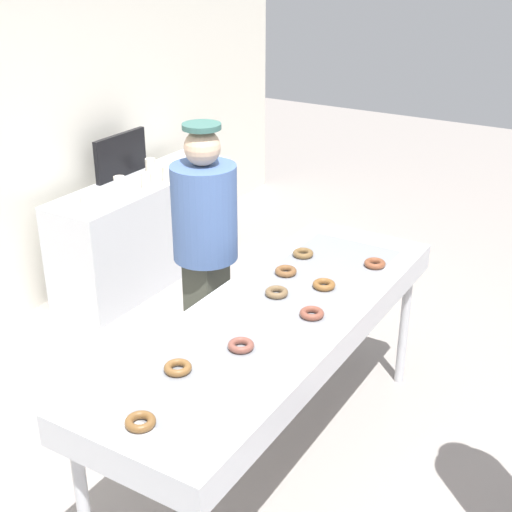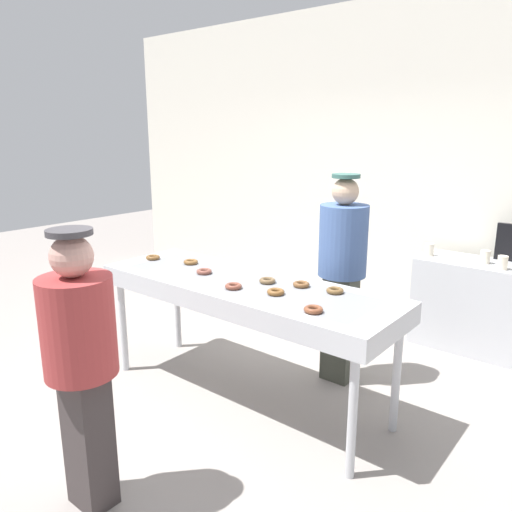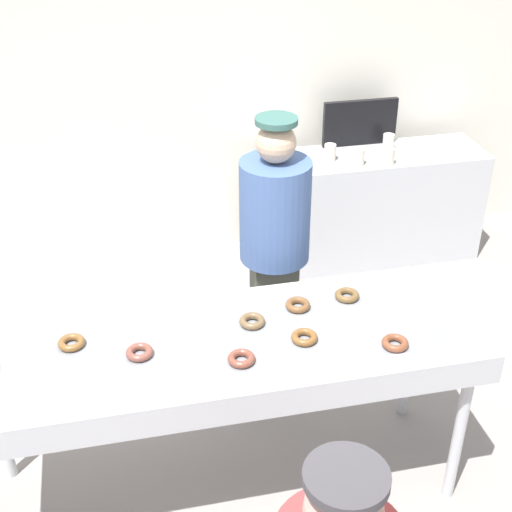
{
  "view_description": "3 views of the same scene",
  "coord_description": "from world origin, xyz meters",
  "px_view_note": "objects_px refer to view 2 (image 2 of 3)",
  "views": [
    {
      "loc": [
        -2.63,
        -1.49,
        2.62
      ],
      "look_at": [
        0.11,
        0.18,
        1.15
      ],
      "focal_mm": 49.45,
      "sensor_mm": 36.0,
      "label": 1
    },
    {
      "loc": [
        2.24,
        -2.62,
        2.0
      ],
      "look_at": [
        -0.02,
        0.16,
        1.09
      ],
      "focal_mm": 34.63,
      "sensor_mm": 36.0,
      "label": 2
    },
    {
      "loc": [
        -0.41,
        -2.55,
        2.92
      ],
      "look_at": [
        0.23,
        0.35,
        1.13
      ],
      "focal_mm": 50.68,
      "sensor_mm": 36.0,
      "label": 3
    }
  ],
  "objects_px": {
    "chocolate_donut_0": "(276,292)",
    "chocolate_donut_5": "(335,290)",
    "customer_waiting": "(81,354)",
    "chocolate_donut_4": "(153,257)",
    "fryer_conveyor": "(244,292)",
    "chocolate_donut_7": "(191,262)",
    "worker_baker": "(342,264)",
    "chocolate_donut_1": "(204,271)",
    "chocolate_donut_8": "(233,286)",
    "chocolate_donut_6": "(267,281)",
    "paper_cup_4": "(429,250)",
    "chocolate_donut_3": "(313,310)",
    "paper_cup_0": "(485,257)",
    "paper_cup_3": "(503,263)",
    "chocolate_donut_2": "(301,284)"
  },
  "relations": [
    {
      "from": "chocolate_donut_0",
      "to": "chocolate_donut_5",
      "type": "bearing_deg",
      "value": 43.48
    },
    {
      "from": "customer_waiting",
      "to": "chocolate_donut_4",
      "type": "bearing_deg",
      "value": 115.35
    },
    {
      "from": "fryer_conveyor",
      "to": "chocolate_donut_7",
      "type": "height_order",
      "value": "chocolate_donut_7"
    },
    {
      "from": "worker_baker",
      "to": "chocolate_donut_1",
      "type": "bearing_deg",
      "value": 43.04
    },
    {
      "from": "chocolate_donut_8",
      "to": "customer_waiting",
      "type": "xyz_separation_m",
      "value": [
        0.03,
        -1.21,
        -0.06
      ]
    },
    {
      "from": "chocolate_donut_6",
      "to": "worker_baker",
      "type": "distance_m",
      "value": 0.68
    },
    {
      "from": "chocolate_donut_0",
      "to": "paper_cup_4",
      "type": "bearing_deg",
      "value": 82.04
    },
    {
      "from": "fryer_conveyor",
      "to": "chocolate_donut_7",
      "type": "bearing_deg",
      "value": 171.48
    },
    {
      "from": "customer_waiting",
      "to": "chocolate_donut_0",
      "type": "bearing_deg",
      "value": 64.66
    },
    {
      "from": "chocolate_donut_4",
      "to": "chocolate_donut_3",
      "type": "bearing_deg",
      "value": -6.95
    },
    {
      "from": "customer_waiting",
      "to": "paper_cup_4",
      "type": "xyz_separation_m",
      "value": [
        0.56,
        3.35,
        0.02
      ]
    },
    {
      "from": "chocolate_donut_3",
      "to": "chocolate_donut_5",
      "type": "bearing_deg",
      "value": 102.06
    },
    {
      "from": "chocolate_donut_3",
      "to": "chocolate_donut_4",
      "type": "distance_m",
      "value": 1.77
    },
    {
      "from": "paper_cup_0",
      "to": "paper_cup_3",
      "type": "distance_m",
      "value": 0.21
    },
    {
      "from": "fryer_conveyor",
      "to": "chocolate_donut_6",
      "type": "distance_m",
      "value": 0.2
    },
    {
      "from": "chocolate_donut_2",
      "to": "paper_cup_3",
      "type": "height_order",
      "value": "chocolate_donut_2"
    },
    {
      "from": "customer_waiting",
      "to": "fryer_conveyor",
      "type": "bearing_deg",
      "value": 80.13
    },
    {
      "from": "fryer_conveyor",
      "to": "customer_waiting",
      "type": "bearing_deg",
      "value": -86.63
    },
    {
      "from": "customer_waiting",
      "to": "paper_cup_3",
      "type": "distance_m",
      "value": 3.49
    },
    {
      "from": "worker_baker",
      "to": "fryer_conveyor",
      "type": "bearing_deg",
      "value": 59.26
    },
    {
      "from": "chocolate_donut_1",
      "to": "paper_cup_3",
      "type": "distance_m",
      "value": 2.55
    },
    {
      "from": "chocolate_donut_1",
      "to": "customer_waiting",
      "type": "xyz_separation_m",
      "value": [
        0.45,
        -1.35,
        -0.06
      ]
    },
    {
      "from": "chocolate_donut_0",
      "to": "paper_cup_3",
      "type": "relative_size",
      "value": 0.99
    },
    {
      "from": "chocolate_donut_3",
      "to": "customer_waiting",
      "type": "relative_size",
      "value": 0.08
    },
    {
      "from": "chocolate_donut_3",
      "to": "paper_cup_4",
      "type": "distance_m",
      "value": 2.19
    },
    {
      "from": "chocolate_donut_3",
      "to": "chocolate_donut_5",
      "type": "relative_size",
      "value": 1.0
    },
    {
      "from": "chocolate_donut_3",
      "to": "chocolate_donut_7",
      "type": "distance_m",
      "value": 1.43
    },
    {
      "from": "chocolate_donut_3",
      "to": "customer_waiting",
      "type": "distance_m",
      "value": 1.34
    },
    {
      "from": "paper_cup_3",
      "to": "paper_cup_4",
      "type": "height_order",
      "value": "same"
    },
    {
      "from": "worker_baker",
      "to": "chocolate_donut_3",
      "type": "bearing_deg",
      "value": 109.03
    },
    {
      "from": "chocolate_donut_6",
      "to": "chocolate_donut_8",
      "type": "distance_m",
      "value": 0.27
    },
    {
      "from": "fryer_conveyor",
      "to": "chocolate_donut_4",
      "type": "distance_m",
      "value": 1.03
    },
    {
      "from": "worker_baker",
      "to": "customer_waiting",
      "type": "distance_m",
      "value": 2.12
    },
    {
      "from": "chocolate_donut_2",
      "to": "chocolate_donut_8",
      "type": "bearing_deg",
      "value": -135.66
    },
    {
      "from": "fryer_conveyor",
      "to": "chocolate_donut_3",
      "type": "xyz_separation_m",
      "value": [
        0.74,
        -0.21,
        0.1
      ]
    },
    {
      "from": "paper_cup_4",
      "to": "fryer_conveyor",
      "type": "bearing_deg",
      "value": -108.14
    },
    {
      "from": "customer_waiting",
      "to": "paper_cup_4",
      "type": "distance_m",
      "value": 3.4
    },
    {
      "from": "fryer_conveyor",
      "to": "paper_cup_4",
      "type": "distance_m",
      "value": 2.08
    },
    {
      "from": "chocolate_donut_5",
      "to": "customer_waiting",
      "type": "bearing_deg",
      "value": -109.95
    },
    {
      "from": "fryer_conveyor",
      "to": "chocolate_donut_2",
      "type": "xyz_separation_m",
      "value": [
        0.4,
        0.16,
        0.1
      ]
    },
    {
      "from": "fryer_conveyor",
      "to": "customer_waiting",
      "type": "height_order",
      "value": "customer_waiting"
    },
    {
      "from": "chocolate_donut_5",
      "to": "worker_baker",
      "type": "relative_size",
      "value": 0.07
    },
    {
      "from": "chocolate_donut_2",
      "to": "paper_cup_4",
      "type": "height_order",
      "value": "chocolate_donut_2"
    },
    {
      "from": "worker_baker",
      "to": "chocolate_donut_6",
      "type": "bearing_deg",
      "value": 67.14
    },
    {
      "from": "fryer_conveyor",
      "to": "paper_cup_0",
      "type": "bearing_deg",
      "value": 60.39
    },
    {
      "from": "chocolate_donut_6",
      "to": "paper_cup_4",
      "type": "bearing_deg",
      "value": 75.46
    },
    {
      "from": "chocolate_donut_5",
      "to": "worker_baker",
      "type": "height_order",
      "value": "worker_baker"
    },
    {
      "from": "customer_waiting",
      "to": "paper_cup_4",
      "type": "relative_size",
      "value": 12.83
    },
    {
      "from": "chocolate_donut_4",
      "to": "customer_waiting",
      "type": "distance_m",
      "value": 1.77
    },
    {
      "from": "chocolate_donut_1",
      "to": "chocolate_donut_4",
      "type": "xyz_separation_m",
      "value": [
        -0.65,
        0.04,
        0.0
      ]
    }
  ]
}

